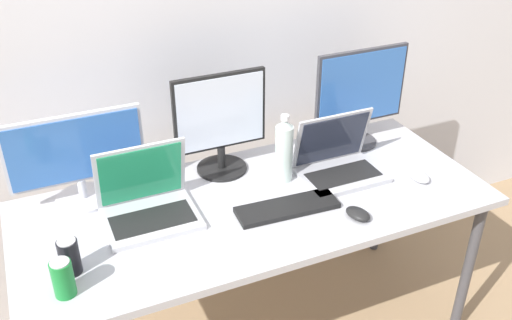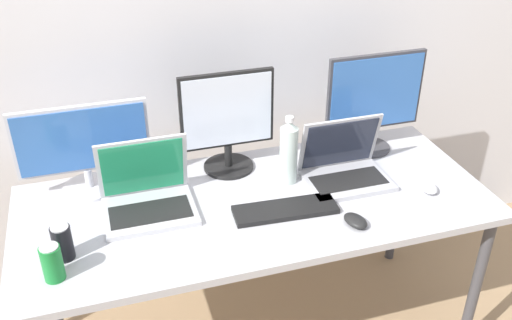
% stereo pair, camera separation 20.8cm
% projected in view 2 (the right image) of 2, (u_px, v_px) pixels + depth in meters
% --- Properties ---
extents(wall_back, '(7.00, 0.08, 2.60)m').
position_uv_depth(wall_back, '(214.00, 13.00, 2.37)').
color(wall_back, silver).
rests_on(wall_back, ground).
extents(work_desk, '(1.80, 0.76, 0.74)m').
position_uv_depth(work_desk, '(256.00, 213.00, 2.20)').
color(work_desk, '#424247').
rests_on(work_desk, ground).
extents(monitor_left, '(0.50, 0.21, 0.36)m').
position_uv_depth(monitor_left, '(83.00, 146.00, 2.15)').
color(monitor_left, silver).
rests_on(monitor_left, work_desk).
extents(monitor_center, '(0.38, 0.21, 0.42)m').
position_uv_depth(monitor_center, '(227.00, 120.00, 2.27)').
color(monitor_center, black).
rests_on(monitor_center, work_desk).
extents(monitor_right, '(0.43, 0.18, 0.44)m').
position_uv_depth(monitor_right, '(374.00, 99.00, 2.40)').
color(monitor_right, '#38383D').
rests_on(monitor_right, work_desk).
extents(laptop_silver, '(0.33, 0.26, 0.27)m').
position_uv_depth(laptop_silver, '(147.00, 194.00, 2.10)').
color(laptop_silver, silver).
rests_on(laptop_silver, work_desk).
extents(laptop_secondary, '(0.33, 0.24, 0.25)m').
position_uv_depth(laptop_secondary, '(344.00, 166.00, 2.28)').
color(laptop_secondary, '#B7B7BC').
rests_on(laptop_secondary, work_desk).
extents(keyboard_main, '(0.39, 0.14, 0.02)m').
position_uv_depth(keyboard_main, '(285.00, 210.00, 2.10)').
color(keyboard_main, black).
rests_on(keyboard_main, work_desk).
extents(mouse_by_keyboard, '(0.07, 0.11, 0.04)m').
position_uv_depth(mouse_by_keyboard, '(427.00, 186.00, 2.23)').
color(mouse_by_keyboard, silver).
rests_on(mouse_by_keyboard, work_desk).
extents(mouse_by_laptop, '(0.09, 0.12, 0.03)m').
position_uv_depth(mouse_by_laptop, '(356.00, 221.00, 2.03)').
color(mouse_by_laptop, black).
rests_on(mouse_by_laptop, work_desk).
extents(water_bottle, '(0.07, 0.07, 0.29)m').
position_uv_depth(water_bottle, '(289.00, 152.00, 2.23)').
color(water_bottle, silver).
rests_on(water_bottle, work_desk).
extents(soda_can_near_keyboard, '(0.07, 0.07, 0.13)m').
position_uv_depth(soda_can_near_keyboard, '(62.00, 242.00, 1.86)').
color(soda_can_near_keyboard, black).
rests_on(soda_can_near_keyboard, work_desk).
extents(soda_can_by_laptop, '(0.07, 0.07, 0.13)m').
position_uv_depth(soda_can_by_laptop, '(52.00, 263.00, 1.77)').
color(soda_can_by_laptop, '#197F33').
rests_on(soda_can_by_laptop, work_desk).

